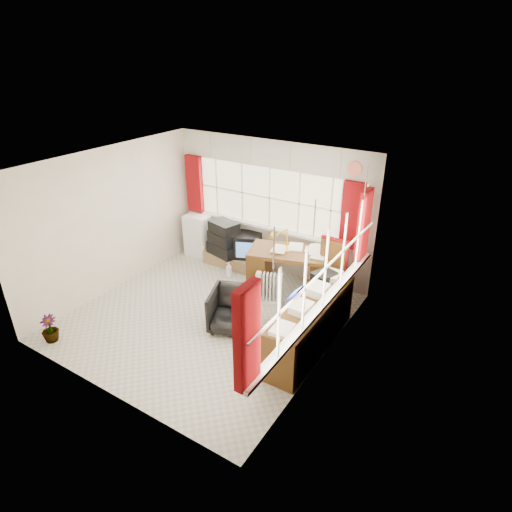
# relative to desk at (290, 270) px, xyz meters

# --- Properties ---
(ground) EXTENTS (4.00, 4.00, 0.00)m
(ground) POSITION_rel_desk_xyz_m (-0.77, -1.38, -0.45)
(ground) COLOR beige
(ground) RESTS_ON ground
(room_walls) EXTENTS (4.00, 4.00, 4.00)m
(room_walls) POSITION_rel_desk_xyz_m (-0.77, -1.38, 1.05)
(room_walls) COLOR beige
(room_walls) RESTS_ON ground
(window_back) EXTENTS (3.70, 0.12, 3.60)m
(window_back) POSITION_rel_desk_xyz_m (-0.77, 0.57, 0.49)
(window_back) COLOR beige
(window_back) RESTS_ON room_walls
(window_right) EXTENTS (0.12, 3.70, 3.60)m
(window_right) POSITION_rel_desk_xyz_m (1.17, -1.38, 0.49)
(window_right) COLOR beige
(window_right) RESTS_ON room_walls
(curtains) EXTENTS (3.83, 3.83, 1.15)m
(curtains) POSITION_rel_desk_xyz_m (0.15, -0.45, 1.00)
(curtains) COLOR maroon
(curtains) RESTS_ON room_walls
(overhead_cabinets) EXTENTS (3.98, 3.98, 0.48)m
(overhead_cabinets) POSITION_rel_desk_xyz_m (0.21, -0.40, 1.80)
(overhead_cabinets) COLOR silver
(overhead_cabinets) RESTS_ON room_walls
(desk) EXTENTS (1.55, 1.08, 0.85)m
(desk) POSITION_rel_desk_xyz_m (0.00, 0.00, 0.00)
(desk) COLOR #5A3815
(desk) RESTS_ON ground
(desk_lamp) EXTENTS (0.17, 0.15, 0.42)m
(desk_lamp) POSITION_rel_desk_xyz_m (-0.07, -0.03, 0.65)
(desk_lamp) COLOR #F2A70A
(desk_lamp) RESTS_ON desk
(task_chair) EXTENTS (0.53, 0.55, 1.18)m
(task_chair) POSITION_rel_desk_xyz_m (0.73, -0.00, 0.18)
(task_chair) COLOR black
(task_chair) RESTS_ON ground
(office_chair) EXTENTS (0.89, 0.91, 0.65)m
(office_chair) POSITION_rel_desk_xyz_m (-0.24, -1.39, -0.13)
(office_chair) COLOR black
(office_chair) RESTS_ON ground
(radiator) EXTENTS (0.42, 0.29, 0.59)m
(radiator) POSITION_rel_desk_xyz_m (-0.09, -0.51, -0.21)
(radiator) COLOR white
(radiator) RESTS_ON ground
(credenza) EXTENTS (0.50, 2.00, 0.85)m
(credenza) POSITION_rel_desk_xyz_m (0.96, -1.18, -0.06)
(credenza) COLOR #5A3815
(credenza) RESTS_ON ground
(file_tray) EXTENTS (0.37, 0.42, 0.11)m
(file_tray) POSITION_rel_desk_xyz_m (0.83, -0.48, 0.35)
(file_tray) COLOR black
(file_tray) RESTS_ON credenza
(tv_bench) EXTENTS (1.40, 0.50, 0.25)m
(tv_bench) POSITION_rel_desk_xyz_m (-1.32, 0.34, -0.33)
(tv_bench) COLOR #926E49
(tv_bench) RESTS_ON ground
(crt_tv) EXTENTS (0.64, 0.62, 0.46)m
(crt_tv) POSITION_rel_desk_xyz_m (-1.13, 0.42, 0.03)
(crt_tv) COLOR black
(crt_tv) RESTS_ON tv_bench
(hifi_stack) EXTENTS (0.73, 0.55, 0.68)m
(hifi_stack) POSITION_rel_desk_xyz_m (-1.58, 0.24, 0.11)
(hifi_stack) COLOR black
(hifi_stack) RESTS_ON tv_bench
(mini_fridge) EXTENTS (0.55, 0.55, 0.87)m
(mini_fridge) POSITION_rel_desk_xyz_m (-2.32, 0.42, -0.02)
(mini_fridge) COLOR white
(mini_fridge) RESTS_ON ground
(spray_bottle_a) EXTENTS (0.13, 0.13, 0.31)m
(spray_bottle_a) POSITION_rel_desk_xyz_m (-1.24, -0.10, -0.30)
(spray_bottle_a) COLOR white
(spray_bottle_a) RESTS_ON ground
(spray_bottle_b) EXTENTS (0.08, 0.09, 0.17)m
(spray_bottle_b) POSITION_rel_desk_xyz_m (-0.70, 0.18, -0.37)
(spray_bottle_b) COLOR #7FBDB6
(spray_bottle_b) RESTS_ON ground
(flower_vase) EXTENTS (0.32, 0.32, 0.43)m
(flower_vase) POSITION_rel_desk_xyz_m (-2.35, -3.10, -0.24)
(flower_vase) COLOR black
(flower_vase) RESTS_ON ground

